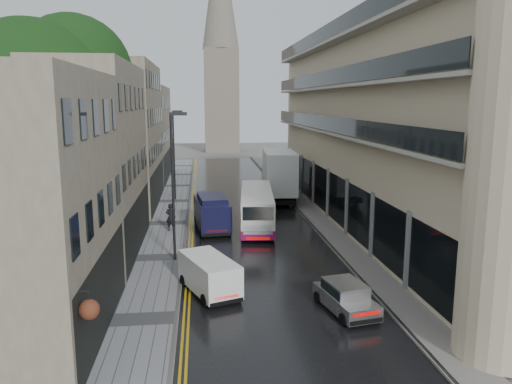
{
  "coord_description": "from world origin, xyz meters",
  "views": [
    {
      "loc": [
        -3.41,
        -8.85,
        9.0
      ],
      "look_at": [
        -0.41,
        18.0,
        4.05
      ],
      "focal_mm": 35.0,
      "sensor_mm": 36.0,
      "label": 1
    }
  ],
  "objects": [
    {
      "name": "road",
      "position": [
        0.0,
        27.5,
        0.01
      ],
      "size": [
        9.0,
        85.0,
        0.02
      ],
      "primitive_type": "cube",
      "color": "black",
      "rests_on": "ground"
    },
    {
      "name": "left_sidewalk",
      "position": [
        -5.85,
        27.5,
        0.06
      ],
      "size": [
        2.7,
        85.0,
        0.12
      ],
      "primitive_type": "cube",
      "color": "gray",
      "rests_on": "ground"
    },
    {
      "name": "right_sidewalk",
      "position": [
        5.4,
        27.5,
        0.06
      ],
      "size": [
        1.8,
        85.0,
        0.12
      ],
      "primitive_type": "cube",
      "color": "slate",
      "rests_on": "ground"
    },
    {
      "name": "old_shop_row",
      "position": [
        -9.45,
        30.0,
        6.0
      ],
      "size": [
        4.5,
        56.0,
        12.0
      ],
      "primitive_type": null,
      "color": "gray",
      "rests_on": "ground"
    },
    {
      "name": "modern_block",
      "position": [
        10.3,
        26.0,
        7.0
      ],
      "size": [
        8.0,
        40.0,
        14.0
      ],
      "primitive_type": null,
      "color": "beige",
      "rests_on": "ground"
    },
    {
      "name": "church_spire",
      "position": [
        0.5,
        82.0,
        20.0
      ],
      "size": [
        6.4,
        6.4,
        40.0
      ],
      "primitive_type": null,
      "color": "slate",
      "rests_on": "ground"
    },
    {
      "name": "tree_near",
      "position": [
        -12.5,
        20.0,
        6.95
      ],
      "size": [
        10.56,
        10.56,
        13.89
      ],
      "primitive_type": null,
      "color": "black",
      "rests_on": "ground"
    },
    {
      "name": "tree_far",
      "position": [
        -12.2,
        33.0,
        6.23
      ],
      "size": [
        9.24,
        9.24,
        12.46
      ],
      "primitive_type": null,
      "color": "black",
      "rests_on": "ground"
    },
    {
      "name": "cream_bus",
      "position": [
        -0.69,
        23.72,
        1.33
      ],
      "size": [
        3.08,
        9.78,
        2.62
      ],
      "primitive_type": null,
      "rotation": [
        0.0,
        0.0,
        -0.09
      ],
      "color": "white",
      "rests_on": "road"
    },
    {
      "name": "white_lorry",
      "position": [
        2.26,
        33.51,
        2.32
      ],
      "size": [
        3.16,
        8.91,
        4.6
      ],
      "primitive_type": null,
      "rotation": [
        0.0,
        0.0,
        -0.06
      ],
      "color": "white",
      "rests_on": "road"
    },
    {
      "name": "silver_hatchback",
      "position": [
        2.24,
        9.58,
        0.69
      ],
      "size": [
        2.21,
        3.78,
        1.33
      ],
      "primitive_type": null,
      "rotation": [
        0.0,
        0.0,
        0.19
      ],
      "color": "#B2B1B7",
      "rests_on": "road"
    },
    {
      "name": "white_van",
      "position": [
        -3.34,
        12.09,
        0.92
      ],
      "size": [
        3.02,
        4.3,
        1.79
      ],
      "primitive_type": null,
      "rotation": [
        0.0,
        0.0,
        0.37
      ],
      "color": "white",
      "rests_on": "road"
    },
    {
      "name": "navy_van",
      "position": [
        -3.45,
        23.67,
        1.32
      ],
      "size": [
        2.58,
        5.28,
        2.6
      ],
      "primitive_type": null,
      "rotation": [
        0.0,
        0.0,
        0.11
      ],
      "color": "black",
      "rests_on": "road"
    },
    {
      "name": "pedestrian",
      "position": [
        -5.55,
        25.14,
        1.1
      ],
      "size": [
        0.82,
        0.67,
        1.95
      ],
      "primitive_type": "imported",
      "rotation": [
        0.0,
        0.0,
        2.81
      ],
      "color": "black",
      "rests_on": "left_sidewalk"
    },
    {
      "name": "lamp_post_near",
      "position": [
        -4.98,
        18.72,
        4.24
      ],
      "size": [
        0.94,
        0.27,
        8.25
      ],
      "primitive_type": null,
      "rotation": [
        0.0,
        0.0,
        0.07
      ],
      "color": "black",
      "rests_on": "left_sidewalk"
    },
    {
      "name": "lamp_post_far",
      "position": [
        -5.8,
        36.65,
        4.13
      ],
      "size": [
        0.92,
        0.38,
        8.01
      ],
      "primitive_type": null,
      "rotation": [
        0.0,
        0.0,
        0.21
      ],
      "color": "black",
      "rests_on": "left_sidewalk"
    }
  ]
}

